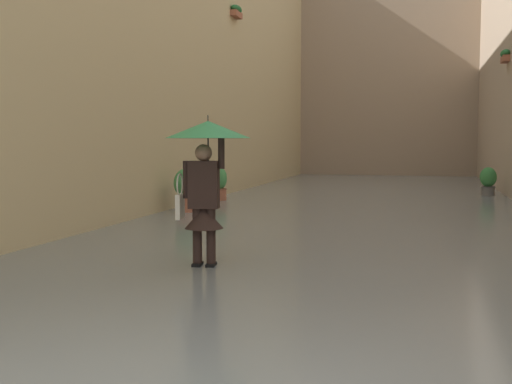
% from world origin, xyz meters
% --- Properties ---
extents(ground_plane, '(68.07, 68.07, 0.00)m').
position_xyz_m(ground_plane, '(0.00, -13.61, 0.00)').
color(ground_plane, slate).
extents(flood_water, '(8.95, 33.23, 0.06)m').
position_xyz_m(flood_water, '(0.00, -13.61, 0.03)').
color(flood_water, slate).
rests_on(flood_water, ground_plane).
extents(building_facade_right, '(2.04, 31.23, 10.68)m').
position_xyz_m(building_facade_right, '(4.97, -13.61, 5.34)').
color(building_facade_right, tan).
rests_on(building_facade_right, ground_plane).
extents(building_facade_far, '(11.75, 1.80, 12.88)m').
position_xyz_m(building_facade_far, '(0.00, -28.13, 6.44)').
color(building_facade_far, gray).
rests_on(building_facade_far, ground_plane).
extents(person_wading, '(1.09, 1.09, 2.00)m').
position_xyz_m(person_wading, '(1.01, -4.62, 1.44)').
color(person_wading, black).
rests_on(person_wading, ground_plane).
extents(potted_plant_far_right, '(0.55, 0.55, 1.05)m').
position_xyz_m(potted_plant_far_right, '(3.54, -10.44, 0.57)').
color(potted_plant_far_right, '#9E563D').
rests_on(potted_plant_far_right, ground_plane).
extents(potted_plant_near_left, '(0.48, 0.48, 0.90)m').
position_xyz_m(potted_plant_near_left, '(-3.56, -16.69, 0.49)').
color(potted_plant_near_left, '#66605B').
rests_on(potted_plant_near_left, ground_plane).
extents(potted_plant_mid_right, '(0.37, 0.37, 0.96)m').
position_xyz_m(potted_plant_mid_right, '(3.65, -13.29, 0.50)').
color(potted_plant_mid_right, '#9E563D').
rests_on(potted_plant_mid_right, ground_plane).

